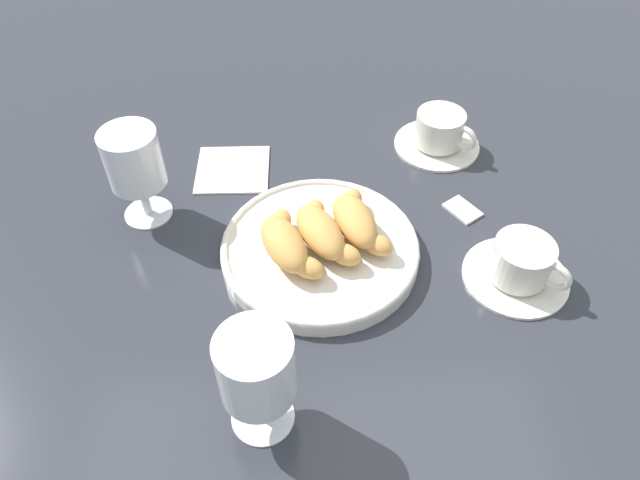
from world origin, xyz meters
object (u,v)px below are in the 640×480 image
(pastry_plate, at_px, (320,249))
(croissant_large, at_px, (286,244))
(coffee_cup_near, at_px, (439,133))
(juice_glass_right, at_px, (256,372))
(croissant_small, at_px, (322,232))
(coffee_cup_far, at_px, (521,265))
(sugar_packet, at_px, (463,209))
(juice_glass_left, at_px, (134,163))
(croissant_extra, at_px, (357,221))
(folded_napkin, at_px, (233,169))

(pastry_plate, height_order, croissant_large, croissant_large)
(coffee_cup_near, height_order, juice_glass_right, juice_glass_right)
(croissant_small, distance_m, coffee_cup_far, 0.25)
(croissant_large, bearing_deg, sugar_packet, 110.99)
(juice_glass_left, bearing_deg, croissant_small, 70.24)
(croissant_extra, bearing_deg, juice_glass_left, -103.36)
(juice_glass_right, bearing_deg, pastry_plate, 163.25)
(coffee_cup_near, height_order, sugar_packet, coffee_cup_near)
(croissant_extra, distance_m, coffee_cup_far, 0.21)
(croissant_extra, bearing_deg, croissant_large, -67.69)
(pastry_plate, xyz_separation_m, juice_glass_left, (-0.09, -0.24, 0.08))
(sugar_packet, distance_m, folded_napkin, 0.35)
(croissant_small, height_order, folded_napkin, croissant_small)
(coffee_cup_near, height_order, folded_napkin, coffee_cup_near)
(juice_glass_right, relative_size, folded_napkin, 1.27)
(folded_napkin, bearing_deg, croissant_extra, 47.84)
(pastry_plate, xyz_separation_m, folded_napkin, (-0.18, -0.13, -0.01))
(pastry_plate, distance_m, coffee_cup_near, 0.30)
(pastry_plate, bearing_deg, croissant_large, -67.60)
(croissant_large, xyz_separation_m, juice_glass_right, (0.21, -0.03, 0.05))
(juice_glass_left, bearing_deg, croissant_extra, 76.64)
(coffee_cup_near, xyz_separation_m, juice_glass_left, (0.14, -0.44, 0.07))
(croissant_small, height_order, juice_glass_left, juice_glass_left)
(croissant_extra, relative_size, juice_glass_right, 0.93)
(croissant_small, relative_size, folded_napkin, 1.13)
(coffee_cup_far, relative_size, sugar_packet, 2.72)
(croissant_small, bearing_deg, folded_napkin, -143.85)
(sugar_packet, bearing_deg, pastry_plate, -103.54)
(folded_napkin, bearing_deg, sugar_packet, 73.06)
(pastry_plate, xyz_separation_m, juice_glass_right, (0.23, -0.07, 0.08))
(sugar_packet, bearing_deg, coffee_cup_near, 149.80)
(juice_glass_left, height_order, sugar_packet, juice_glass_left)
(pastry_plate, bearing_deg, sugar_packet, 110.69)
(juice_glass_right, height_order, sugar_packet, juice_glass_right)
(croissant_large, distance_m, juice_glass_left, 0.23)
(croissant_large, height_order, croissant_extra, same)
(juice_glass_right, bearing_deg, croissant_large, 173.06)
(pastry_plate, distance_m, croissant_large, 0.06)
(croissant_small, height_order, coffee_cup_far, croissant_small)
(croissant_large, relative_size, coffee_cup_far, 0.92)
(croissant_extra, xyz_separation_m, folded_napkin, (-0.16, -0.18, -0.04))
(coffee_cup_far, height_order, folded_napkin, coffee_cup_far)
(croissant_large, relative_size, croissant_small, 1.01)
(coffee_cup_near, distance_m, sugar_packet, 0.15)
(folded_napkin, bearing_deg, croissant_large, 23.14)
(coffee_cup_far, relative_size, juice_glass_left, 0.97)
(pastry_plate, distance_m, folded_napkin, 0.22)
(coffee_cup_far, relative_size, folded_napkin, 1.24)
(sugar_packet, height_order, folded_napkin, sugar_packet)
(pastry_plate, relative_size, sugar_packet, 5.24)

